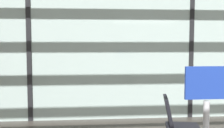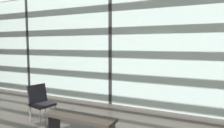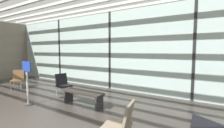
{
  "view_description": "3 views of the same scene",
  "coord_description": "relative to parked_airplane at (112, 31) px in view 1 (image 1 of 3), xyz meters",
  "views": [
    {
      "loc": [
        -2.25,
        -0.67,
        1.67
      ],
      "look_at": [
        -1.73,
        5.46,
        1.18
      ],
      "focal_mm": 43.7,
      "sensor_mm": 36.0,
      "label": 1
    },
    {
      "loc": [
        2.76,
        -0.49,
        1.86
      ],
      "look_at": [
        -1.15,
        7.7,
        0.99
      ],
      "focal_mm": 32.69,
      "sensor_mm": 36.0,
      "label": 2
    },
    {
      "loc": [
        3.9,
        -0.93,
        1.79
      ],
      "look_at": [
        -1.4,
        7.64,
        0.92
      ],
      "focal_mm": 24.7,
      "sensor_mm": 36.0,
      "label": 3
    }
  ],
  "objects": [
    {
      "name": "window_mullion_1",
      "position": [
        1.32,
        -4.91,
        -0.33
      ],
      "size": [
        0.1,
        0.12,
        3.58
      ],
      "primitive_type": "cube",
      "color": "black",
      "rests_on": "ground"
    },
    {
      "name": "lounge_chair_0",
      "position": [
        0.36,
        -6.92,
        -1.63
      ],
      "size": [
        0.62,
        0.58,
        0.87
      ],
      "rotation": [
        0.0,
        0.0,
        1.36
      ],
      "color": "black",
      "rests_on": "ground"
    },
    {
      "name": "parked_airplane",
      "position": [
        0.0,
        0.0,
        0.0
      ],
      "size": [
        14.52,
        4.24,
        4.24
      ],
      "color": "silver",
      "rests_on": "ground"
    },
    {
      "name": "window_mullion_0",
      "position": [
        -2.18,
        -4.91,
        -0.33
      ],
      "size": [
        0.1,
        0.12,
        3.58
      ],
      "primitive_type": "cube",
      "color": "black",
      "rests_on": "ground"
    },
    {
      "name": "glass_curtain_wall",
      "position": [
        1.32,
        -4.91,
        -0.33
      ],
      "size": [
        14.0,
        0.08,
        3.58
      ],
      "primitive_type": "cube",
      "color": "#A3B7B2",
      "rests_on": "ground"
    }
  ]
}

